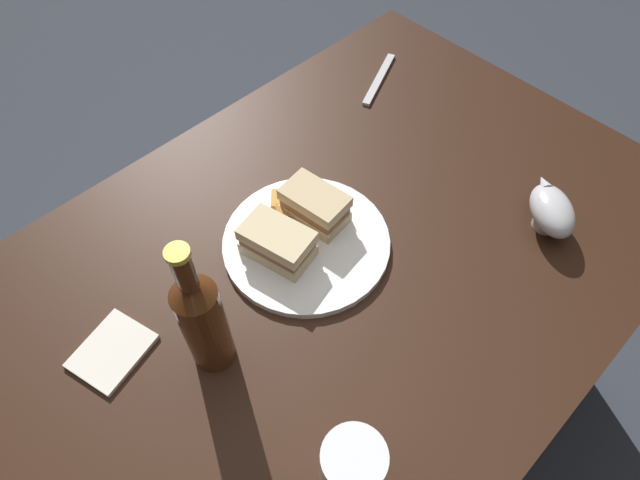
# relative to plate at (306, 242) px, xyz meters

# --- Properties ---
(ground_plane) EXTENTS (6.00, 6.00, 0.00)m
(ground_plane) POSITION_rel_plate_xyz_m (-0.02, 0.05, -0.76)
(ground_plane) COLOR #333842
(dining_table) EXTENTS (1.25, 0.84, 0.75)m
(dining_table) POSITION_rel_plate_xyz_m (-0.02, 0.05, -0.38)
(dining_table) COLOR black
(dining_table) RESTS_ON ground
(plate) EXTENTS (0.28, 0.28, 0.01)m
(plate) POSITION_rel_plate_xyz_m (0.00, 0.00, 0.00)
(plate) COLOR white
(plate) RESTS_ON dining_table
(sandwich_half_left) EXTENTS (0.08, 0.12, 0.06)m
(sandwich_half_left) POSITION_rel_plate_xyz_m (-0.05, -0.03, 0.04)
(sandwich_half_left) COLOR #CCB284
(sandwich_half_left) RESTS_ON plate
(sandwich_half_right) EXTENTS (0.09, 0.13, 0.06)m
(sandwich_half_right) POSITION_rel_plate_xyz_m (0.05, -0.01, 0.04)
(sandwich_half_right) COLOR beige
(sandwich_half_right) RESTS_ON plate
(potato_wedge_front) EXTENTS (0.04, 0.04, 0.02)m
(potato_wedge_front) POSITION_rel_plate_xyz_m (-0.02, -0.05, 0.02)
(potato_wedge_front) COLOR #B77F33
(potato_wedge_front) RESTS_ON plate
(potato_wedge_middle) EXTENTS (0.04, 0.05, 0.02)m
(potato_wedge_middle) POSITION_rel_plate_xyz_m (0.00, -0.06, 0.02)
(potato_wedge_middle) COLOR #AD702D
(potato_wedge_middle) RESTS_ON plate
(potato_wedge_back) EXTENTS (0.04, 0.04, 0.02)m
(potato_wedge_back) POSITION_rel_plate_xyz_m (-0.02, -0.09, 0.02)
(potato_wedge_back) COLOR gold
(potato_wedge_back) RESTS_ON plate
(pint_glass) EXTENTS (0.07, 0.07, 0.16)m
(pint_glass) POSITION_rel_plate_xyz_m (0.23, 0.32, 0.06)
(pint_glass) COLOR white
(pint_glass) RESTS_ON dining_table
(gravy_boat) EXTENTS (0.12, 0.13, 0.07)m
(gravy_boat) POSITION_rel_plate_xyz_m (-0.33, 0.26, 0.03)
(gravy_boat) COLOR #B7B7BC
(gravy_boat) RESTS_ON dining_table
(cider_bottle) EXTENTS (0.06, 0.06, 0.27)m
(cider_bottle) POSITION_rel_plate_xyz_m (0.23, 0.05, 0.10)
(cider_bottle) COLOR #47230F
(cider_bottle) RESTS_ON dining_table
(napkin) EXTENTS (0.13, 0.12, 0.01)m
(napkin) POSITION_rel_plate_xyz_m (0.34, -0.06, -0.00)
(napkin) COLOR silver
(napkin) RESTS_ON dining_table
(fork) EXTENTS (0.17, 0.09, 0.01)m
(fork) POSITION_rel_plate_xyz_m (-0.41, -0.21, -0.00)
(fork) COLOR silver
(fork) RESTS_ON dining_table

